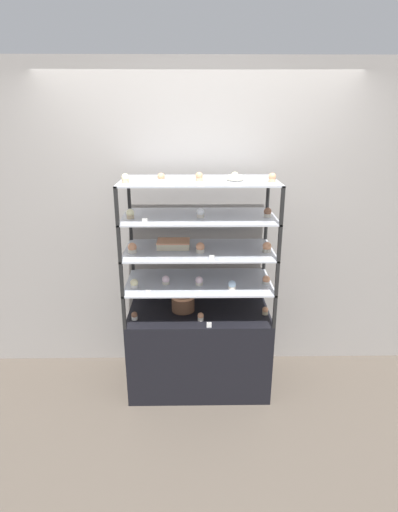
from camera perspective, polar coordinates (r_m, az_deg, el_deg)
name	(u,v)px	position (r m, az deg, el deg)	size (l,w,h in m)	color
ground_plane	(199,383)	(3.59, 0.00, -17.73)	(20.00, 20.00, 0.00)	brown
back_wall	(198,224)	(3.41, -0.10, 4.59)	(8.00, 0.05, 2.60)	gray
display_base	(199,349)	(3.40, 0.00, -13.10)	(1.12, 0.56, 0.69)	black
display_riser_lower	(199,283)	(3.12, 0.00, -3.90)	(1.12, 0.56, 0.26)	black
display_riser_middle	(199,251)	(3.03, 0.00, 0.66)	(1.12, 0.56, 0.26)	black
display_riser_upper	(199,218)	(2.96, 0.00, 5.49)	(1.12, 0.56, 0.26)	black
display_riser_top	(199,182)	(2.90, 0.00, 10.52)	(1.12, 0.56, 0.26)	black
layer_cake_centerpiece	(183,302)	(3.22, -2.29, -6.63)	(0.19, 0.19, 0.14)	brown
sheet_cake_frosted	(173,244)	(3.07, -3.67, 1.73)	(0.25, 0.17, 0.06)	beige
cupcake_0	(134,316)	(3.14, -9.21, -8.43)	(0.05, 0.05, 0.06)	white
cupcake_1	(201,317)	(3.09, 0.24, -8.65)	(0.05, 0.05, 0.06)	beige
cupcake_2	(265,311)	(3.22, 9.45, -7.71)	(0.05, 0.05, 0.06)	#CCB28C
price_tag_0	(209,325)	(2.99, 1.45, -9.82)	(0.04, 0.00, 0.04)	white
cupcake_3	(134,283)	(3.04, -9.24, -3.90)	(0.06, 0.06, 0.07)	white
cupcake_4	(166,280)	(3.07, -4.76, -3.46)	(0.06, 0.06, 0.07)	beige
cupcake_5	(199,281)	(3.04, -0.05, -3.60)	(0.06, 0.06, 0.07)	beige
cupcake_6	(232,285)	(2.98, 4.75, -4.16)	(0.06, 0.06, 0.07)	beige
cupcake_7	(266,280)	(3.10, 9.58, -3.41)	(0.06, 0.06, 0.07)	white
price_tag_1	(148,293)	(2.89, -7.28, -5.25)	(0.04, 0.00, 0.04)	white
cupcake_8	(132,248)	(2.98, -9.51, 1.13)	(0.07, 0.07, 0.08)	beige
cupcake_9	(200,248)	(2.95, 0.18, 1.18)	(0.07, 0.07, 0.08)	beige
cupcake_10	(267,247)	(3.00, 9.68, 1.23)	(0.07, 0.07, 0.08)	beige
price_tag_2	(212,258)	(2.77, 1.84, -0.30)	(0.04, 0.00, 0.04)	white
cupcake_11	(130,214)	(2.91, -9.79, 5.95)	(0.06, 0.06, 0.07)	#CCB28C
cupcake_12	(200,213)	(2.89, 0.20, 6.15)	(0.06, 0.06, 0.07)	beige
cupcake_13	(268,213)	(2.95, 9.77, 6.13)	(0.06, 0.06, 0.07)	beige
price_tag_3	(145,222)	(2.72, -7.75, 4.88)	(0.04, 0.00, 0.04)	white
cupcake_14	(125,178)	(2.81, -10.49, 10.84)	(0.05, 0.05, 0.06)	#CCB28C
cupcake_15	(161,178)	(2.81, -5.43, 11.06)	(0.05, 0.05, 0.06)	white
cupcake_16	(199,177)	(2.84, -0.05, 11.24)	(0.05, 0.05, 0.06)	#CCB28C
cupcake_17	(235,177)	(2.86, 5.13, 11.22)	(0.05, 0.05, 0.06)	#CCB28C
cupcake_18	(272,178)	(2.85, 10.41, 10.94)	(0.05, 0.05, 0.06)	#CCB28C
price_tag_4	(171,182)	(2.65, -4.09, 10.44)	(0.04, 0.00, 0.04)	white
donut_glazed	(235,178)	(2.88, 5.20, 11.07)	(0.12, 0.12, 0.04)	#EFE5CC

